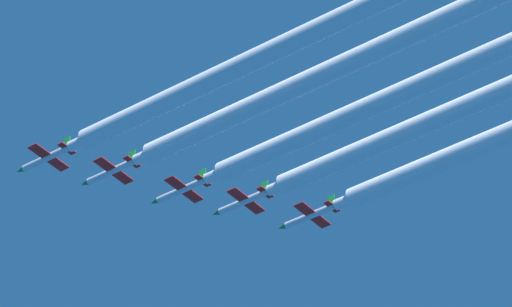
% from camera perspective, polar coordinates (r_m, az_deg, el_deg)
% --- Properties ---
extents(jet_lead, '(8.57, 12.47, 3.00)m').
position_cam_1_polar(jet_lead, '(317.96, -6.49, -0.16)').
color(jet_lead, silver).
extents(jet_second_echelon, '(8.57, 12.47, 3.00)m').
position_cam_1_polar(jet_second_echelon, '(318.04, -4.51, -0.57)').
color(jet_second_echelon, silver).
extents(jet_third_echelon, '(8.57, 12.47, 3.00)m').
position_cam_1_polar(jet_third_echelon, '(318.96, -2.35, -1.15)').
color(jet_third_echelon, silver).
extents(jet_fourth_echelon, '(8.57, 12.47, 3.00)m').
position_cam_1_polar(jet_fourth_echelon, '(319.74, -0.43, -1.50)').
color(jet_fourth_echelon, silver).
extents(jet_fifth_echelon, '(8.57, 12.47, 3.00)m').
position_cam_1_polar(jet_fifth_echelon, '(321.44, 1.62, -1.94)').
color(jet_fifth_echelon, silver).
extents(smoke_trail_lead, '(3.53, 87.77, 3.53)m').
position_cam_1_polar(smoke_trail_lead, '(292.68, 0.75, 3.27)').
color(smoke_trail_lead, white).
extents(smoke_trail_second_echelon, '(3.53, 81.26, 3.53)m').
position_cam_1_polar(smoke_trail_second_echelon, '(295.40, 2.37, 2.57)').
color(smoke_trail_second_echelon, white).
extents(smoke_trail_third_echelon, '(3.53, 84.81, 3.53)m').
position_cam_1_polar(smoke_trail_third_echelon, '(296.88, 4.94, 2.06)').
color(smoke_trail_third_echelon, white).
extents(smoke_trail_fourth_echelon, '(3.53, 76.34, 3.53)m').
position_cam_1_polar(smoke_trail_fourth_echelon, '(300.48, 6.27, 1.37)').
color(smoke_trail_fourth_echelon, white).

